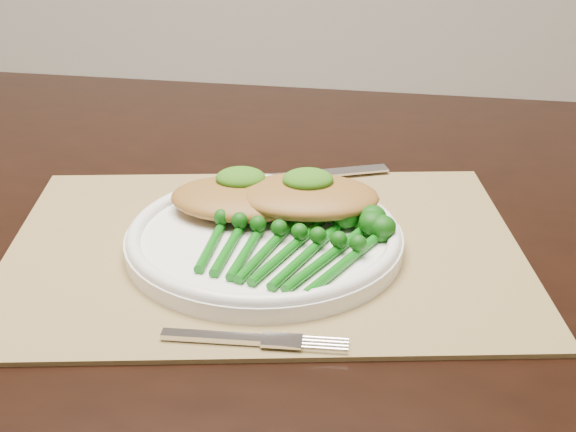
{
  "coord_description": "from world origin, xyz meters",
  "views": [
    {
      "loc": [
        0.04,
        -0.76,
        1.12
      ],
      "look_at": [
        0.03,
        -0.08,
        0.78
      ],
      "focal_mm": 50.0,
      "sensor_mm": 36.0,
      "label": 1
    }
  ],
  "objects_px": {
    "chicken_fillet_left": "(240,198)",
    "placemat": "(264,249)",
    "dinner_plate": "(264,237)",
    "broccolini_bundle": "(280,248)"
  },
  "relations": [
    {
      "from": "chicken_fillet_left",
      "to": "placemat",
      "type": "bearing_deg",
      "value": -54.17
    },
    {
      "from": "placemat",
      "to": "chicken_fillet_left",
      "type": "bearing_deg",
      "value": 117.14
    },
    {
      "from": "placemat",
      "to": "dinner_plate",
      "type": "distance_m",
      "value": 0.01
    },
    {
      "from": "placemat",
      "to": "dinner_plate",
      "type": "xyz_separation_m",
      "value": [
        0.0,
        -0.0,
        0.01
      ]
    },
    {
      "from": "dinner_plate",
      "to": "chicken_fillet_left",
      "type": "bearing_deg",
      "value": 117.39
    },
    {
      "from": "dinner_plate",
      "to": "chicken_fillet_left",
      "type": "distance_m",
      "value": 0.06
    },
    {
      "from": "dinner_plate",
      "to": "broccolini_bundle",
      "type": "xyz_separation_m",
      "value": [
        0.02,
        -0.04,
        0.01
      ]
    },
    {
      "from": "chicken_fillet_left",
      "to": "broccolini_bundle",
      "type": "xyz_separation_m",
      "value": [
        0.04,
        -0.08,
        -0.01
      ]
    },
    {
      "from": "placemat",
      "to": "broccolini_bundle",
      "type": "bearing_deg",
      "value": -70.53
    },
    {
      "from": "chicken_fillet_left",
      "to": "broccolini_bundle",
      "type": "relative_size",
      "value": 0.65
    }
  ]
}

